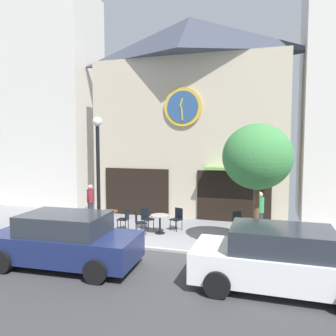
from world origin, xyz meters
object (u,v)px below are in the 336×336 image
object	(u,v)px
cafe_chair_mid_row	(146,217)
cafe_chair_outer	(139,221)
street_lamp	(98,176)
street_tree	(257,157)
cafe_chair_curbside	(125,217)
parked_car_white	(281,259)
cafe_table_near_door	(109,215)
cafe_table_center	(247,226)
cafe_table_near_curb	(160,220)
pedestrian_maroon	(91,202)
cafe_chair_facing_street	(177,217)
parked_car_navy	(65,240)
pedestrian_green	(260,212)
cafe_chair_under_awning	(238,221)

from	to	relation	value
cafe_chair_mid_row	cafe_chair_outer	bearing A→B (deg)	-93.46
street_lamp	street_tree	distance (m)	5.88
cafe_chair_curbside	parked_car_white	world-z (taller)	parked_car_white
cafe_table_near_door	cafe_table_center	distance (m)	5.68
cafe_table_near_curb	parked_car_white	bearing A→B (deg)	-40.78
street_lamp	parked_car_white	size ratio (longest dim) A/B	1.06
parked_car_white	cafe_chair_outer	bearing A→B (deg)	146.33
cafe_chair_mid_row	pedestrian_maroon	xyz separation A→B (m)	(-2.98, 0.66, 0.33)
cafe_table_near_curb	pedestrian_maroon	size ratio (longest dim) A/B	0.45
cafe_chair_facing_street	parked_car_navy	bearing A→B (deg)	-113.73
cafe_table_near_curb	cafe_chair_mid_row	distance (m)	0.81
cafe_table_near_curb	parked_car_white	size ratio (longest dim) A/B	0.17
pedestrian_maroon	pedestrian_green	bearing A→B (deg)	0.70
cafe_table_center	pedestrian_green	distance (m)	1.17
pedestrian_maroon	parked_car_navy	world-z (taller)	pedestrian_maroon
cafe_table_near_curb	cafe_chair_mid_row	world-z (taller)	cafe_chair_mid_row
parked_car_navy	cafe_chair_under_awning	bearing A→B (deg)	46.56
street_lamp	cafe_chair_mid_row	xyz separation A→B (m)	(1.41, 1.40, -1.78)
pedestrian_green	parked_car_navy	world-z (taller)	pedestrian_green
cafe_chair_curbside	pedestrian_green	distance (m)	5.40
pedestrian_maroon	cafe_chair_mid_row	bearing A→B (deg)	-12.39
parked_car_white	street_tree	bearing A→B (deg)	104.82
cafe_table_near_door	cafe_table_near_curb	size ratio (longest dim) A/B	1.04
cafe_table_center	parked_car_navy	distance (m)	6.42
cafe_chair_curbside	parked_car_navy	bearing A→B (deg)	-90.60
cafe_chair_under_awning	parked_car_white	bearing A→B (deg)	-72.43
pedestrian_maroon	parked_car_white	bearing A→B (deg)	-30.82
cafe_chair_mid_row	street_lamp	bearing A→B (deg)	-135.15
cafe_table_near_door	cafe_chair_under_awning	world-z (taller)	cafe_chair_under_awning
cafe_chair_outer	pedestrian_maroon	world-z (taller)	pedestrian_maroon
street_tree	pedestrian_maroon	xyz separation A→B (m)	(-7.40, 2.16, -2.26)
cafe_table_near_curb	cafe_chair_outer	distance (m)	0.84
cafe_table_near_curb	cafe_chair_outer	xyz separation A→B (m)	(-0.76, -0.36, -0.01)
parked_car_white	street_lamp	bearing A→B (deg)	156.96
cafe_chair_facing_street	pedestrian_green	size ratio (longest dim) A/B	0.54
cafe_chair_curbside	cafe_chair_facing_street	xyz separation A→B (m)	(2.04, 0.69, 0.00)
pedestrian_green	parked_car_navy	xyz separation A→B (m)	(-5.32, -5.16, -0.10)
cafe_table_near_curb	pedestrian_maroon	world-z (taller)	pedestrian_maroon
street_lamp	pedestrian_green	size ratio (longest dim) A/B	2.73
parked_car_navy	parked_car_white	xyz separation A→B (m)	(5.97, 0.23, 0.00)
street_tree	parked_car_white	distance (m)	3.64
parked_car_navy	cafe_chair_mid_row	bearing A→B (deg)	79.10
cafe_table_near_curb	parked_car_white	world-z (taller)	parked_car_white
street_tree	cafe_chair_under_awning	distance (m)	3.28
cafe_table_near_door	cafe_chair_curbside	bearing A→B (deg)	-9.35
cafe_chair_mid_row	cafe_table_near_door	bearing A→B (deg)	-171.75
cafe_chair_mid_row	parked_car_navy	size ratio (longest dim) A/B	0.20
cafe_chair_facing_street	cafe_table_near_door	bearing A→B (deg)	-168.93
cafe_table_near_door	pedestrian_green	bearing A→B (deg)	9.15
street_lamp	cafe_table_center	distance (m)	5.87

